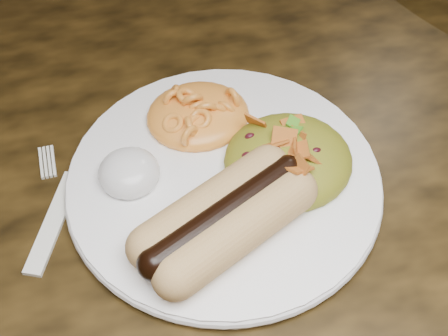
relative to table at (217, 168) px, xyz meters
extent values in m
cube|color=#442F10|center=(0.00, 0.00, 0.07)|extent=(1.60, 0.90, 0.04)
cylinder|color=white|center=(-0.02, -0.09, 0.10)|extent=(0.27, 0.27, 0.01)
cylinder|color=tan|center=(-0.03, -0.16, 0.12)|extent=(0.12, 0.08, 0.04)
cylinder|color=tan|center=(-0.03, -0.13, 0.12)|extent=(0.12, 0.08, 0.04)
cylinder|color=black|center=(-0.03, -0.15, 0.13)|extent=(0.13, 0.08, 0.03)
ellipsoid|color=#FDA731|center=(-0.02, -0.02, 0.12)|extent=(0.11, 0.10, 0.04)
ellipsoid|color=silver|center=(-0.09, -0.08, 0.12)|extent=(0.06, 0.06, 0.03)
ellipsoid|color=#A97217|center=(0.04, -0.10, 0.12)|extent=(0.11, 0.10, 0.04)
cube|color=white|center=(-0.16, -0.09, 0.09)|extent=(0.07, 0.12, 0.00)
camera|label=1|loc=(-0.10, -0.40, 0.52)|focal=50.00mm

